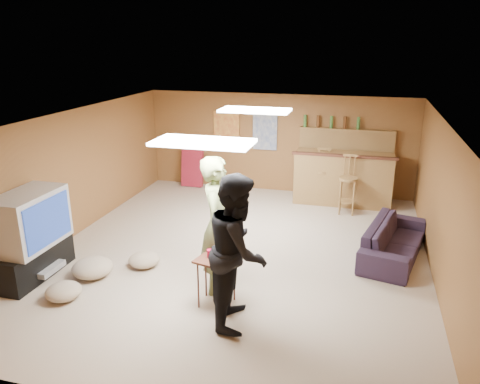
% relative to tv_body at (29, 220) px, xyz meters
% --- Properties ---
extents(ground, '(7.00, 7.00, 0.00)m').
position_rel_tv_body_xyz_m(ground, '(2.65, 1.50, -0.90)').
color(ground, tan).
rests_on(ground, ground).
extents(ceiling, '(6.00, 7.00, 0.02)m').
position_rel_tv_body_xyz_m(ceiling, '(2.65, 1.50, 1.30)').
color(ceiling, silver).
rests_on(ceiling, ground).
extents(wall_back, '(6.00, 0.02, 2.20)m').
position_rel_tv_body_xyz_m(wall_back, '(2.65, 5.00, 0.20)').
color(wall_back, brown).
rests_on(wall_back, ground).
extents(wall_front, '(6.00, 0.02, 2.20)m').
position_rel_tv_body_xyz_m(wall_front, '(2.65, -2.00, 0.20)').
color(wall_front, brown).
rests_on(wall_front, ground).
extents(wall_left, '(0.02, 7.00, 2.20)m').
position_rel_tv_body_xyz_m(wall_left, '(-0.35, 1.50, 0.20)').
color(wall_left, brown).
rests_on(wall_left, ground).
extents(wall_right, '(0.02, 7.00, 2.20)m').
position_rel_tv_body_xyz_m(wall_right, '(5.65, 1.50, 0.20)').
color(wall_right, brown).
rests_on(wall_right, ground).
extents(tv_stand, '(0.55, 1.30, 0.50)m').
position_rel_tv_body_xyz_m(tv_stand, '(-0.07, 0.00, -0.65)').
color(tv_stand, black).
rests_on(tv_stand, ground).
extents(dvd_box, '(0.35, 0.50, 0.08)m').
position_rel_tv_body_xyz_m(dvd_box, '(0.15, 0.00, -0.75)').
color(dvd_box, '#B2B2B7').
rests_on(dvd_box, tv_stand).
extents(tv_body, '(0.60, 1.10, 0.80)m').
position_rel_tv_body_xyz_m(tv_body, '(0.00, 0.00, 0.00)').
color(tv_body, '#B2B2B7').
rests_on(tv_body, tv_stand).
extents(tv_screen, '(0.02, 0.95, 0.65)m').
position_rel_tv_body_xyz_m(tv_screen, '(0.31, 0.00, 0.00)').
color(tv_screen, navy).
rests_on(tv_screen, tv_body).
extents(bar_counter, '(2.00, 0.60, 1.10)m').
position_rel_tv_body_xyz_m(bar_counter, '(4.15, 4.45, -0.35)').
color(bar_counter, brown).
rests_on(bar_counter, ground).
extents(bar_lip, '(2.10, 0.12, 0.05)m').
position_rel_tv_body_xyz_m(bar_lip, '(4.15, 4.20, 0.20)').
color(bar_lip, '#432015').
rests_on(bar_lip, bar_counter).
extents(bar_shelf, '(2.00, 0.18, 0.05)m').
position_rel_tv_body_xyz_m(bar_shelf, '(4.15, 4.90, 0.60)').
color(bar_shelf, brown).
rests_on(bar_shelf, bar_backing).
extents(bar_backing, '(2.00, 0.14, 0.60)m').
position_rel_tv_body_xyz_m(bar_backing, '(4.15, 4.92, 0.30)').
color(bar_backing, brown).
rests_on(bar_backing, bar_counter).
extents(poster_left, '(0.60, 0.03, 0.85)m').
position_rel_tv_body_xyz_m(poster_left, '(1.45, 4.96, 0.45)').
color(poster_left, '#BF3F26').
rests_on(poster_left, wall_back).
extents(poster_right, '(0.55, 0.03, 0.80)m').
position_rel_tv_body_xyz_m(poster_right, '(2.35, 4.96, 0.45)').
color(poster_right, '#334C99').
rests_on(poster_right, wall_back).
extents(folding_chair_stack, '(0.50, 0.26, 0.91)m').
position_rel_tv_body_xyz_m(folding_chair_stack, '(0.65, 4.80, -0.45)').
color(folding_chair_stack, maroon).
rests_on(folding_chair_stack, ground).
extents(ceiling_panel_front, '(1.20, 0.60, 0.04)m').
position_rel_tv_body_xyz_m(ceiling_panel_front, '(2.65, 0.00, 1.27)').
color(ceiling_panel_front, white).
rests_on(ceiling_panel_front, ceiling).
extents(ceiling_panel_back, '(1.20, 0.60, 0.04)m').
position_rel_tv_body_xyz_m(ceiling_panel_back, '(2.65, 2.70, 1.27)').
color(ceiling_panel_back, white).
rests_on(ceiling_panel_back, ceiling).
extents(person_olive, '(0.50, 0.73, 1.91)m').
position_rel_tv_body_xyz_m(person_olive, '(2.70, 0.37, 0.06)').
color(person_olive, '#646E40').
rests_on(person_olive, ground).
extents(person_black, '(0.84, 1.01, 1.90)m').
position_rel_tv_body_xyz_m(person_black, '(3.16, -0.30, 0.05)').
color(person_black, black).
rests_on(person_black, ground).
extents(sofa, '(1.16, 2.03, 0.56)m').
position_rel_tv_body_xyz_m(sofa, '(5.11, 2.06, -0.62)').
color(sofa, black).
rests_on(sofa, ground).
extents(tray_table, '(0.58, 0.51, 0.65)m').
position_rel_tv_body_xyz_m(tray_table, '(2.80, -0.03, -0.58)').
color(tray_table, '#432015').
rests_on(tray_table, ground).
extents(cup_red_near, '(0.10, 0.10, 0.11)m').
position_rel_tv_body_xyz_m(cup_red_near, '(2.70, 0.00, -0.20)').
color(cup_red_near, '#B60C30').
rests_on(cup_red_near, tray_table).
extents(cup_red_far, '(0.10, 0.10, 0.12)m').
position_rel_tv_body_xyz_m(cup_red_far, '(2.85, -0.09, -0.19)').
color(cup_red_far, '#B60C30').
rests_on(cup_red_far, tray_table).
extents(cup_blue, '(0.10, 0.10, 0.11)m').
position_rel_tv_body_xyz_m(cup_blue, '(2.95, 0.07, -0.19)').
color(cup_blue, '#1749A0').
rests_on(cup_blue, tray_table).
extents(bar_stool_left, '(0.36, 0.36, 1.10)m').
position_rel_tv_body_xyz_m(bar_stool_left, '(3.73, 4.31, -0.35)').
color(bar_stool_left, brown).
rests_on(bar_stool_left, ground).
extents(bar_stool_right, '(0.41, 0.41, 1.07)m').
position_rel_tv_body_xyz_m(bar_stool_right, '(4.28, 3.88, -0.36)').
color(bar_stool_right, brown).
rests_on(bar_stool_right, ground).
extents(cushion_near_tv, '(0.63, 0.63, 0.27)m').
position_rel_tv_body_xyz_m(cushion_near_tv, '(0.79, 0.22, -0.77)').
color(cushion_near_tv, '#9E896F').
rests_on(cushion_near_tv, ground).
extents(cushion_mid, '(0.61, 0.61, 0.22)m').
position_rel_tv_body_xyz_m(cushion_mid, '(1.38, 0.71, -0.79)').
color(cushion_mid, '#9E896F').
rests_on(cushion_mid, ground).
extents(cushion_far, '(0.59, 0.59, 0.22)m').
position_rel_tv_body_xyz_m(cushion_far, '(0.76, -0.45, -0.79)').
color(cushion_far, '#9E896F').
rests_on(cushion_far, ground).
extents(bottle_row, '(1.20, 0.08, 0.26)m').
position_rel_tv_body_xyz_m(bottle_row, '(3.81, 4.88, 0.75)').
color(bottle_row, '#3F7233').
rests_on(bottle_row, bar_shelf).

